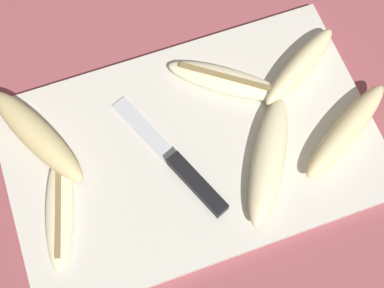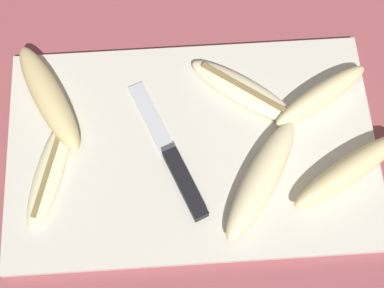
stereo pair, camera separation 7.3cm
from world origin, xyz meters
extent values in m
plane|color=#93474C|center=(0.00, 0.00, 0.00)|extent=(4.00, 4.00, 0.00)
cube|color=beige|center=(0.00, 0.00, 0.01)|extent=(0.51, 0.32, 0.01)
cube|color=black|center=(-0.01, -0.06, 0.02)|extent=(0.06, 0.10, 0.02)
cube|color=#B7BABF|center=(-0.05, 0.05, 0.01)|extent=(0.06, 0.12, 0.00)
ellipsoid|color=beige|center=(0.19, 0.06, 0.03)|extent=(0.15, 0.11, 0.03)
ellipsoid|color=#DBC684|center=(-0.20, 0.08, 0.03)|extent=(0.12, 0.18, 0.04)
ellipsoid|color=beige|center=(-0.19, -0.03, 0.02)|extent=(0.08, 0.16, 0.02)
cube|color=olive|center=(-0.19, -0.03, 0.03)|extent=(0.04, 0.12, 0.00)
ellipsoid|color=beige|center=(0.09, -0.06, 0.03)|extent=(0.14, 0.18, 0.03)
ellipsoid|color=beige|center=(0.08, 0.08, 0.02)|extent=(0.16, 0.14, 0.02)
cube|color=olive|center=(0.08, 0.08, 0.03)|extent=(0.12, 0.09, 0.00)
ellipsoid|color=beige|center=(0.20, -0.05, 0.03)|extent=(0.17, 0.12, 0.04)
camera|label=1|loc=(-0.09, -0.25, 0.71)|focal=50.00mm
camera|label=2|loc=(-0.02, -0.26, 0.71)|focal=50.00mm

